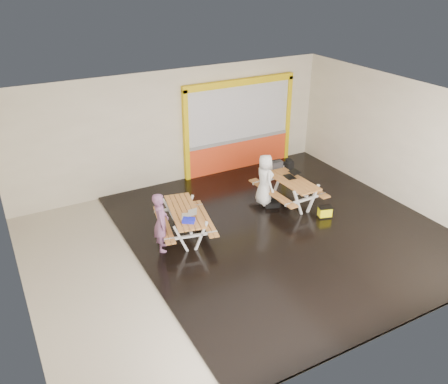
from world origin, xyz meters
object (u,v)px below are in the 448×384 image
dark_case (272,204)px  fluke_bag (325,212)px  laptop_right (291,175)px  picnic_table_right (289,184)px  toolbox (275,164)px  person_right (265,180)px  blue_pouch (189,220)px  laptop_left (189,215)px  backpack (288,167)px  picnic_table_left (184,217)px  person_left (161,222)px

dark_case → fluke_bag: 1.51m
laptop_right → fluke_bag: size_ratio=1.05×
picnic_table_right → toolbox: (0.05, 0.79, 0.29)m
picnic_table_right → fluke_bag: 1.32m
person_right → blue_pouch: person_right is taller
blue_pouch → laptop_right: bearing=13.0°
laptop_left → backpack: (3.86, 1.32, -0.08)m
backpack → dark_case: size_ratio=1.26×
laptop_right → fluke_bag: laptop_right is taller
picnic_table_left → backpack: bearing=14.3°
picnic_table_left → backpack: size_ratio=4.19×
picnic_table_left → backpack: (3.83, 0.98, 0.15)m
laptop_left → person_right: bearing=15.7°
toolbox → backpack: toolbox is taller
person_left → person_right: person_right is taller
person_left → dark_case: (3.50, 0.55, -0.66)m
laptop_left → backpack: size_ratio=0.95×
picnic_table_left → person_left: 0.82m
person_left → laptop_right: bearing=-61.5°
laptop_left → toolbox: size_ratio=1.05×
laptop_left → person_left: bearing=177.7°
person_right → toolbox: 0.97m
toolbox → fluke_bag: size_ratio=1.10×
dark_case → toolbox: bearing=52.9°
person_left → toolbox: 4.31m
person_left → fluke_bag: (4.41, -0.65, -0.59)m
picnic_table_right → person_right: (-0.70, 0.17, 0.22)m
blue_pouch → dark_case: bearing=15.3°
toolbox → laptop_right: bearing=-86.2°
laptop_right → dark_case: bearing=-177.7°
person_right → backpack: bearing=-58.6°
person_right → laptop_left: size_ratio=3.05×
laptop_right → laptop_left: bearing=-170.1°
picnic_table_left → dark_case: picnic_table_left is taller
person_right → laptop_left: bearing=111.6°
laptop_left → fluke_bag: size_ratio=1.16×
laptop_left → fluke_bag: laptop_left is taller
person_left → blue_pouch: size_ratio=5.20×
picnic_table_left → dark_case: (2.77, 0.24, -0.45)m
picnic_table_right → laptop_left: (-3.34, -0.57, 0.19)m
fluke_bag → picnic_table_left: bearing=165.3°
fluke_bag → blue_pouch: bearing=173.9°
laptop_left → backpack: backpack is taller
laptop_right → backpack: backpack is taller
toolbox → backpack: size_ratio=0.90×
laptop_right → toolbox: (-0.05, 0.76, 0.05)m
toolbox → backpack: bearing=-5.1°
laptop_left → blue_pouch: (-0.10, -0.21, -0.01)m
person_left → blue_pouch: 0.65m
person_right → backpack: (1.21, 0.58, -0.11)m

